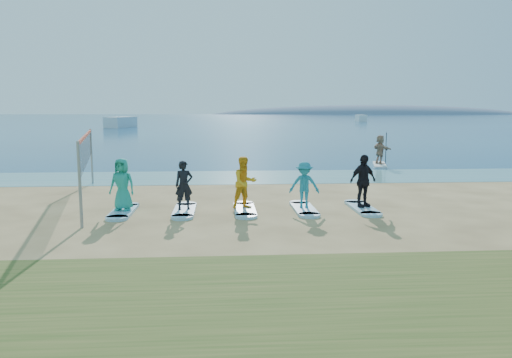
{
  "coord_description": "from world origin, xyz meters",
  "views": [
    {
      "loc": [
        -1.67,
        -14.28,
        3.4
      ],
      "look_at": [
        -0.52,
        2.0,
        1.1
      ],
      "focal_mm": 35.0,
      "sensor_mm": 36.0,
      "label": 1
    }
  ],
  "objects": [
    {
      "name": "student_4",
      "position": [
        3.13,
        2.14,
        0.98
      ],
      "size": [
        1.13,
        0.82,
        1.79
      ],
      "primitive_type": "imported",
      "rotation": [
        0.0,
        0.0,
        0.41
      ],
      "color": "black",
      "rests_on": "surfboard_4"
    },
    {
      "name": "surfboard_1",
      "position": [
        -2.9,
        2.14,
        0.04
      ],
      "size": [
        0.7,
        2.2,
        0.09
      ],
      "primitive_type": "cube",
      "color": "#8DC1DA",
      "rests_on": "ground"
    },
    {
      "name": "ground",
      "position": [
        0.0,
        0.0,
        0.0
      ],
      "size": [
        600.0,
        600.0,
        0.0
      ],
      "primitive_type": "plane",
      "color": "tan",
      "rests_on": "ground"
    },
    {
      "name": "student_0",
      "position": [
        -4.91,
        2.14,
        0.95
      ],
      "size": [
        0.94,
        0.73,
        1.72
      ],
      "primitive_type": "imported",
      "rotation": [
        0.0,
        0.0,
        -0.23
      ],
      "color": "teal",
      "rests_on": "surfboard_0"
    },
    {
      "name": "boat_offshore_a",
      "position": [
        -19.89,
        78.78,
        0.0
      ],
      "size": [
        4.92,
        8.18,
        1.94
      ],
      "primitive_type": "cube",
      "rotation": [
        0.0,
        0.0,
        -0.29
      ],
      "color": "silver",
      "rests_on": "ground"
    },
    {
      "name": "shallow_water",
      "position": [
        0.0,
        10.5,
        0.01
      ],
      "size": [
        600.0,
        600.0,
        0.0
      ],
      "primitive_type": "plane",
      "color": "teal",
      "rests_on": "ground"
    },
    {
      "name": "surfboard_0",
      "position": [
        -4.91,
        2.14,
        0.04
      ],
      "size": [
        0.7,
        2.2,
        0.09
      ],
      "primitive_type": "cube",
      "color": "#8DC1DA",
      "rests_on": "ground"
    },
    {
      "name": "student_2",
      "position": [
        -0.89,
        2.14,
        0.96
      ],
      "size": [
        1.04,
        0.94,
        1.74
      ],
      "primitive_type": "imported",
      "rotation": [
        0.0,
        0.0,
        0.41
      ],
      "color": "orange",
      "rests_on": "surfboard_2"
    },
    {
      "name": "student_1",
      "position": [
        -2.9,
        2.14,
        0.9
      ],
      "size": [
        0.67,
        0.52,
        1.62
      ],
      "primitive_type": "imported",
      "rotation": [
        0.0,
        0.0,
        0.25
      ],
      "color": "black",
      "rests_on": "surfboard_1"
    },
    {
      "name": "volleyball_net",
      "position": [
        -6.63,
        4.47,
        1.9
      ],
      "size": [
        1.97,
        8.89,
        2.5
      ],
      "rotation": [
        0.0,
        0.0,
        0.21
      ],
      "color": "gray",
      "rests_on": "ground"
    },
    {
      "name": "surfboard_2",
      "position": [
        -0.89,
        2.14,
        0.04
      ],
      "size": [
        0.7,
        2.2,
        0.09
      ],
      "primitive_type": "cube",
      "color": "#8DC1DA",
      "rests_on": "ground"
    },
    {
      "name": "island_ridge",
      "position": [
        95.0,
        300.0,
        0.0
      ],
      "size": [
        220.0,
        56.0,
        18.0
      ],
      "primitive_type": "ellipsoid",
      "color": "slate",
      "rests_on": "ground"
    },
    {
      "name": "paddleboard",
      "position": [
        7.86,
        14.95,
        0.06
      ],
      "size": [
        1.45,
        3.08,
        0.12
      ],
      "primitive_type": "cube",
      "rotation": [
        0.0,
        0.0,
        -0.26
      ],
      "color": "silver",
      "rests_on": "ground"
    },
    {
      "name": "ocean",
      "position": [
        0.0,
        160.0,
        0.01
      ],
      "size": [
        600.0,
        600.0,
        0.0
      ],
      "primitive_type": "plane",
      "color": "navy",
      "rests_on": "ground"
    },
    {
      "name": "paddleboarder",
      "position": [
        7.86,
        14.95,
        0.99
      ],
      "size": [
        0.94,
        1.68,
        1.73
      ],
      "primitive_type": "imported",
      "rotation": [
        0.0,
        0.0,
        1.86
      ],
      "color": "tan",
      "rests_on": "paddleboard"
    },
    {
      "name": "student_3",
      "position": [
        1.12,
        2.14,
        0.87
      ],
      "size": [
        1.09,
        0.74,
        1.56
      ],
      "primitive_type": "imported",
      "rotation": [
        0.0,
        0.0,
        -0.17
      ],
      "color": "teal",
      "rests_on": "surfboard_3"
    },
    {
      "name": "surfboard_3",
      "position": [
        1.12,
        2.14,
        0.04
      ],
      "size": [
        0.7,
        2.2,
        0.09
      ],
      "primitive_type": "cube",
      "color": "#8DC1DA",
      "rests_on": "ground"
    },
    {
      "name": "boat_offshore_b",
      "position": [
        36.36,
        119.69,
        0.0
      ],
      "size": [
        2.59,
        6.85,
        1.77
      ],
      "primitive_type": "cube",
      "rotation": [
        0.0,
        0.0,
        -0.08
      ],
      "color": "silver",
      "rests_on": "ground"
    },
    {
      "name": "surfboard_4",
      "position": [
        3.13,
        2.14,
        0.04
      ],
      "size": [
        0.7,
        2.2,
        0.09
      ],
      "primitive_type": "cube",
      "color": "#8DC1DA",
      "rests_on": "ground"
    }
  ]
}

